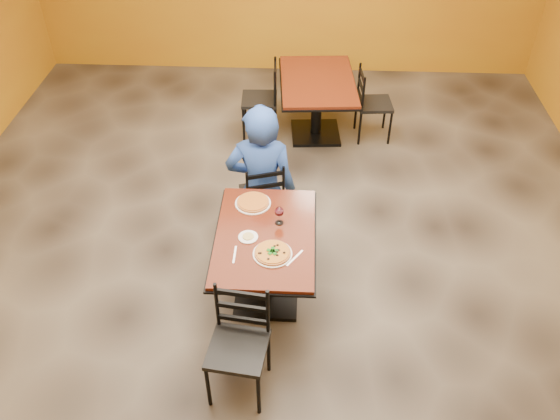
# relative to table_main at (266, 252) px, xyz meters

# --- Properties ---
(floor) EXTENTS (7.00, 8.00, 0.01)m
(floor) POSITION_rel_table_main_xyz_m (0.00, 0.50, -0.56)
(floor) COLOR black
(floor) RESTS_ON ground
(table_main) EXTENTS (0.83, 1.23, 0.75)m
(table_main) POSITION_rel_table_main_xyz_m (0.00, 0.00, 0.00)
(table_main) COLOR #5B1D0E
(table_main) RESTS_ON floor
(table_second) EXTENTS (0.97, 1.37, 0.75)m
(table_second) POSITION_rel_table_main_xyz_m (0.43, 2.71, 0.00)
(table_second) COLOR #5B1D0E
(table_second) RESTS_ON floor
(chair_main_near) EXTENTS (0.46, 0.46, 0.92)m
(chair_main_near) POSITION_rel_table_main_xyz_m (-0.14, -0.92, -0.10)
(chair_main_near) COLOR black
(chair_main_near) RESTS_ON floor
(chair_main_far) EXTENTS (0.48, 0.48, 0.84)m
(chair_main_far) POSITION_rel_table_main_xyz_m (-0.10, 0.93, -0.14)
(chair_main_far) COLOR black
(chair_main_far) RESTS_ON floor
(chair_second_left) EXTENTS (0.44, 0.44, 0.93)m
(chair_second_left) POSITION_rel_table_main_xyz_m (-0.26, 2.71, -0.09)
(chair_second_left) COLOR black
(chair_second_left) RESTS_ON floor
(chair_second_right) EXTENTS (0.43, 0.43, 0.89)m
(chair_second_right) POSITION_rel_table_main_xyz_m (1.12, 2.71, -0.11)
(chair_second_right) COLOR black
(chair_second_right) RESTS_ON floor
(diner) EXTENTS (0.68, 0.44, 1.40)m
(diner) POSITION_rel_table_main_xyz_m (-0.10, 0.94, 0.14)
(diner) COLOR #1B4297
(diner) RESTS_ON floor
(plate_main) EXTENTS (0.31, 0.31, 0.01)m
(plate_main) POSITION_rel_table_main_xyz_m (0.07, -0.22, 0.20)
(plate_main) COLOR white
(plate_main) RESTS_ON table_main
(pizza_main) EXTENTS (0.28, 0.28, 0.02)m
(pizza_main) POSITION_rel_table_main_xyz_m (0.07, -0.22, 0.21)
(pizza_main) COLOR #9B2F0B
(pizza_main) RESTS_ON plate_main
(plate_far) EXTENTS (0.31, 0.31, 0.01)m
(plate_far) POSITION_rel_table_main_xyz_m (-0.13, 0.39, 0.20)
(plate_far) COLOR white
(plate_far) RESTS_ON table_main
(pizza_far) EXTENTS (0.28, 0.28, 0.02)m
(pizza_far) POSITION_rel_table_main_xyz_m (-0.13, 0.39, 0.21)
(pizza_far) COLOR gold
(pizza_far) RESTS_ON plate_far
(side_plate) EXTENTS (0.16, 0.16, 0.01)m
(side_plate) POSITION_rel_table_main_xyz_m (-0.13, -0.04, 0.20)
(side_plate) COLOR white
(side_plate) RESTS_ON table_main
(dip) EXTENTS (0.09, 0.09, 0.01)m
(dip) POSITION_rel_table_main_xyz_m (-0.13, -0.04, 0.21)
(dip) COLOR tan
(dip) RESTS_ON side_plate
(wine_glass) EXTENTS (0.08, 0.08, 0.18)m
(wine_glass) POSITION_rel_table_main_xyz_m (0.11, 0.15, 0.28)
(wine_glass) COLOR white
(wine_glass) RESTS_ON table_main
(fork) EXTENTS (0.02, 0.19, 0.00)m
(fork) POSITION_rel_table_main_xyz_m (-0.22, -0.24, 0.20)
(fork) COLOR silver
(fork) RESTS_ON table_main
(knife) EXTENTS (0.13, 0.18, 0.00)m
(knife) POSITION_rel_table_main_xyz_m (0.25, -0.26, 0.20)
(knife) COLOR silver
(knife) RESTS_ON table_main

